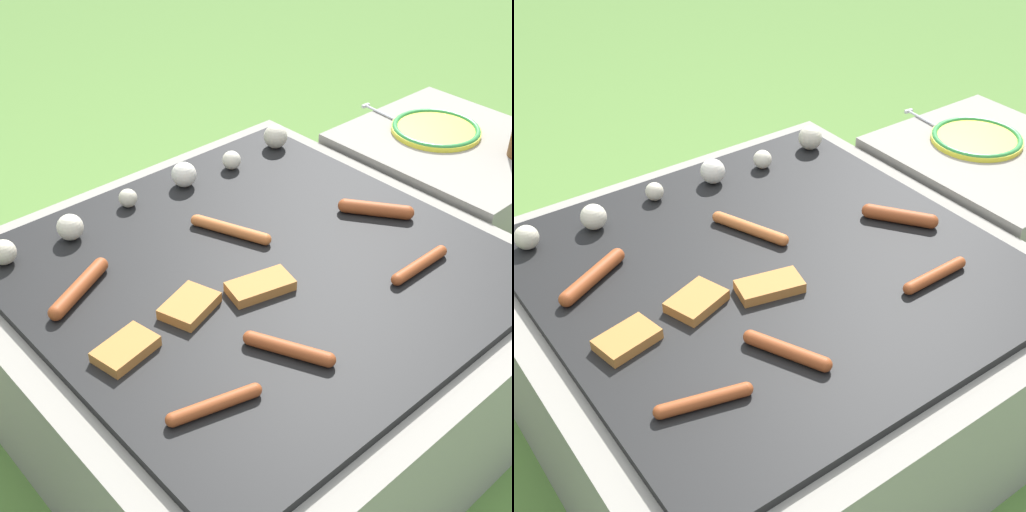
% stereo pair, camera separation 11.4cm
% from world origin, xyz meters
% --- Properties ---
extents(ground_plane, '(14.00, 14.00, 0.00)m').
position_xyz_m(ground_plane, '(0.00, 0.00, 0.00)').
color(ground_plane, '#567F38').
extents(grill, '(0.97, 0.97, 0.36)m').
position_xyz_m(grill, '(0.00, 0.00, 0.18)').
color(grill, gray).
rests_on(grill, ground_plane).
extents(side_ledge, '(0.46, 0.51, 0.36)m').
position_xyz_m(side_ledge, '(0.72, 0.05, 0.18)').
color(side_ledge, gray).
rests_on(side_ledge, ground_plane).
extents(sausage_back_center, '(0.11, 0.14, 0.03)m').
position_xyz_m(sausage_back_center, '(0.30, -0.04, 0.37)').
color(sausage_back_center, '#93421E').
rests_on(sausage_back_center, grill).
extents(sausage_mid_right, '(0.08, 0.17, 0.02)m').
position_xyz_m(sausage_mid_right, '(0.03, 0.11, 0.37)').
color(sausage_mid_right, '#B7602D').
rests_on(sausage_mid_right, grill).
extents(sausage_front_left, '(0.15, 0.06, 0.02)m').
position_xyz_m(sausage_front_left, '(-0.29, -0.23, 0.37)').
color(sausage_front_left, '#93421E').
rests_on(sausage_front_left, grill).
extents(sausage_front_center, '(0.08, 0.15, 0.02)m').
position_xyz_m(sausage_front_center, '(-0.13, -0.22, 0.37)').
color(sausage_front_center, '#93421E').
rests_on(sausage_front_center, grill).
extents(sausage_front_right, '(0.16, 0.02, 0.02)m').
position_xyz_m(sausage_front_right, '(0.22, -0.22, 0.37)').
color(sausage_front_right, '#93421E').
rests_on(sausage_front_right, grill).
extents(sausage_back_left, '(0.16, 0.10, 0.03)m').
position_xyz_m(sausage_back_left, '(-0.30, 0.15, 0.37)').
color(sausage_back_left, '#93421E').
rests_on(sausage_back_left, grill).
extents(bread_slice_left, '(0.11, 0.08, 0.02)m').
position_xyz_m(bread_slice_left, '(-0.32, -0.04, 0.37)').
color(bread_slice_left, '#B27033').
rests_on(bread_slice_left, grill).
extents(bread_slice_right, '(0.13, 0.09, 0.02)m').
position_xyz_m(bread_slice_right, '(-0.05, -0.06, 0.37)').
color(bread_slice_right, '#B27033').
rests_on(bread_slice_right, grill).
extents(bread_slice_center, '(0.12, 0.10, 0.02)m').
position_xyz_m(bread_slice_center, '(-0.18, -0.02, 0.37)').
color(bread_slice_center, '#B27033').
rests_on(bread_slice_center, grill).
extents(mushroom_row, '(0.77, 0.07, 0.06)m').
position_xyz_m(mushroom_row, '(0.03, 0.33, 0.39)').
color(mushroom_row, beige).
rests_on(mushroom_row, grill).
extents(plate_colorful, '(0.23, 0.23, 0.02)m').
position_xyz_m(plate_colorful, '(0.72, 0.12, 0.37)').
color(plate_colorful, yellow).
rests_on(plate_colorful, side_ledge).
extents(fork_utensil, '(0.03, 0.22, 0.01)m').
position_xyz_m(fork_utensil, '(0.70, 0.25, 0.36)').
color(fork_utensil, silver).
rests_on(fork_utensil, side_ledge).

